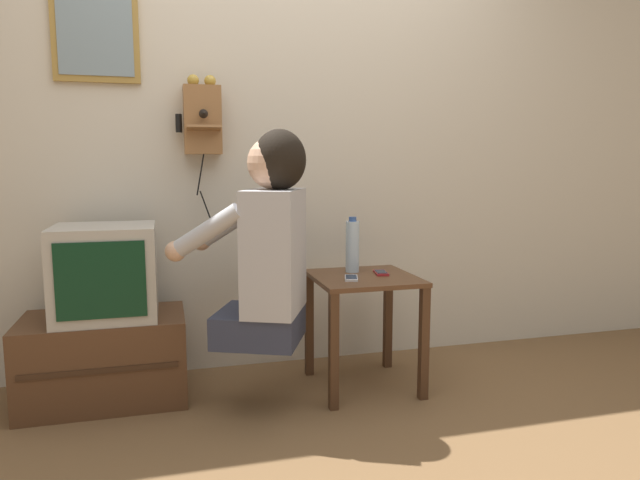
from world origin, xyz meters
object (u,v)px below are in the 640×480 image
at_px(cell_phone_held, 351,278).
at_px(water_bottle, 352,246).
at_px(person, 268,240).
at_px(framed_picture, 96,36).
at_px(cell_phone_spare, 381,273).
at_px(television, 106,272).
at_px(wall_phone_antique, 202,118).

height_order(cell_phone_held, water_bottle, water_bottle).
distance_m(person, water_bottle, 0.54).
xyz_separation_m(framed_picture, water_bottle, (1.19, -0.33, -1.02)).
bearing_deg(cell_phone_spare, framed_picture, 172.93).
bearing_deg(television, framed_picture, 93.84).
bearing_deg(person, cell_phone_spare, -50.18).
distance_m(wall_phone_antique, cell_phone_spare, 1.18).
bearing_deg(framed_picture, cell_phone_spare, -17.57).
xyz_separation_m(cell_phone_held, cell_phone_spare, (0.18, 0.09, 0.00)).
relative_size(cell_phone_held, cell_phone_spare, 1.03).
bearing_deg(framed_picture, wall_phone_antique, -5.19).
xyz_separation_m(television, cell_phone_held, (1.11, -0.21, -0.05)).
distance_m(framed_picture, cell_phone_spare, 1.79).
height_order(wall_phone_antique, cell_phone_held, wall_phone_antique).
bearing_deg(wall_phone_antique, water_bottle, -22.01).
distance_m(cell_phone_spare, water_bottle, 0.19).
distance_m(television, cell_phone_spare, 1.30).
xyz_separation_m(television, wall_phone_antique, (0.47, 0.25, 0.71)).
height_order(television, water_bottle, water_bottle).
relative_size(framed_picture, water_bottle, 1.55).
distance_m(framed_picture, cell_phone_held, 1.68).
height_order(television, wall_phone_antique, wall_phone_antique).
relative_size(wall_phone_antique, water_bottle, 2.74).
bearing_deg(cell_phone_held, television, -173.39).
distance_m(cell_phone_held, water_bottle, 0.22).
xyz_separation_m(framed_picture, cell_phone_held, (1.13, -0.50, -1.14)).
height_order(person, wall_phone_antique, wall_phone_antique).
height_order(person, cell_phone_spare, person).
distance_m(cell_phone_held, cell_phone_spare, 0.20).
bearing_deg(cell_phone_spare, water_bottle, 154.78).
distance_m(television, water_bottle, 1.18).
distance_m(television, cell_phone_held, 1.13).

